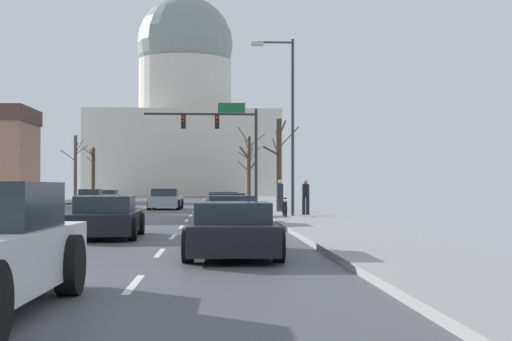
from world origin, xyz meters
TOP-DOWN VIEW (x-y plane):
  - ground at (0.00, -0.00)m, footprint 20.00×180.00m
  - signal_gantry at (5.44, 16.83)m, footprint 7.91×0.41m
  - street_lamp_right at (7.96, -1.88)m, footprint 1.95×0.24m
  - capitol_building at (0.00, 84.21)m, footprint 29.50×19.63m
  - sedan_near_00 at (1.60, 12.39)m, footprint 2.11×4.65m
  - sedan_near_01 at (5.15, 5.75)m, footprint 2.07×4.27m
  - sedan_near_02 at (5.20, -1.53)m, footprint 2.12×4.51m
  - sedan_near_03 at (5.30, -8.41)m, footprint 2.11×4.28m
  - sedan_near_04 at (1.63, -13.98)m, footprint 2.02×4.41m
  - sedan_near_05 at (5.06, -19.71)m, footprint 1.99×4.65m
  - sedan_oncoming_00 at (-5.40, 26.10)m, footprint 2.14×4.68m
  - sedan_oncoming_01 at (-5.42, 35.89)m, footprint 2.12×4.67m
  - bare_tree_00 at (8.38, 7.30)m, footprint 2.19×1.98m
  - bare_tree_01 at (-8.84, 38.26)m, footprint 2.30×2.19m
  - bare_tree_02 at (7.81, 31.61)m, footprint 2.51×1.82m
  - bare_tree_04 at (8.32, 43.73)m, footprint 1.92×2.10m
  - bare_tree_05 at (-8.76, 48.41)m, footprint 1.51×2.04m
  - pedestrian_00 at (8.11, 3.55)m, footprint 0.35×0.34m
  - pedestrian_01 at (8.89, -1.05)m, footprint 0.35×0.34m
  - bicycle_parked at (7.77, -2.62)m, footprint 0.12×1.77m

SIDE VIEW (x-z plane):
  - ground at x=0.00m, z-range -0.08..0.12m
  - bicycle_parked at x=7.77m, z-range 0.06..0.91m
  - sedan_near_05 at x=5.06m, z-range -0.03..1.09m
  - sedan_near_03 at x=5.30m, z-range -0.02..1.09m
  - sedan_near_01 at x=5.15m, z-range -0.03..1.12m
  - sedan_near_04 at x=1.63m, z-range -0.04..1.13m
  - sedan_oncoming_01 at x=-5.42m, z-range -0.02..1.11m
  - sedan_near_02 at x=5.20m, z-range -0.02..1.12m
  - sedan_oncoming_00 at x=-5.40m, z-range -0.04..1.20m
  - sedan_near_00 at x=1.60m, z-range -0.05..1.26m
  - pedestrian_01 at x=8.89m, z-range 0.23..1.87m
  - pedestrian_00 at x=8.11m, z-range 0.23..1.89m
  - bare_tree_00 at x=8.38m, z-range 0.28..5.47m
  - bare_tree_04 at x=8.32m, z-range 0.00..5.75m
  - bare_tree_05 at x=-8.76m, z-range 0.16..5.94m
  - bare_tree_02 at x=7.81m, z-range -0.02..6.64m
  - bare_tree_01 at x=-8.84m, z-range 0.25..6.56m
  - street_lamp_right at x=7.96m, z-range 0.83..8.77m
  - signal_gantry at x=5.44m, z-range 1.65..8.82m
  - capitol_building at x=0.00m, z-range -4.21..30.09m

